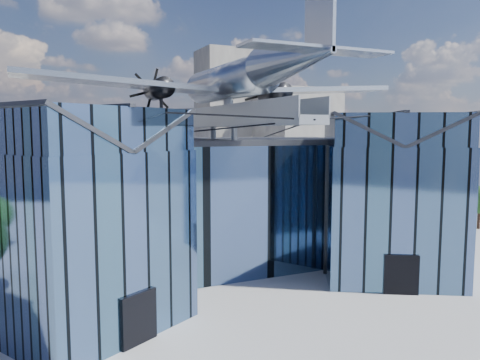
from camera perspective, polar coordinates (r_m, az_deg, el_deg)
name	(u,v)px	position (r m, az deg, el deg)	size (l,w,h in m)	color
ground_plane	(253,291)	(31.72, 1.54, -13.40)	(120.00, 120.00, 0.00)	gray
museum	(219,197)	(35.58, -2.55, -2.07)	(32.88, 24.50, 17.60)	#45648C
bg_towers	(125,134)	(78.72, -13.87, 5.46)	(77.00, 24.50, 26.00)	gray
tree_side_e	(480,200)	(56.40, 27.20, -2.16)	(3.83, 3.83, 4.69)	#321F14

